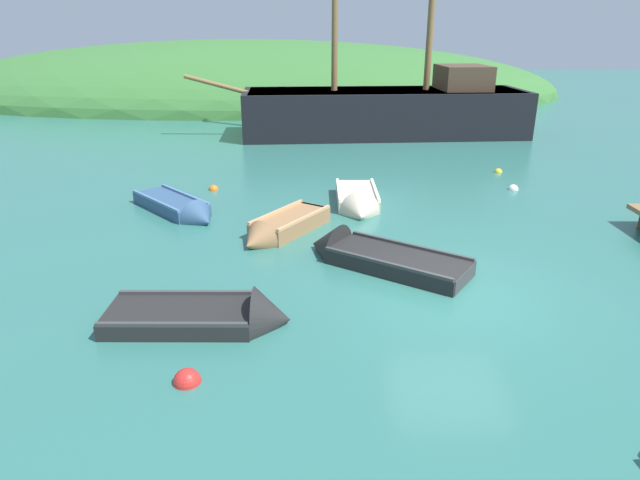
% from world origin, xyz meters
% --- Properties ---
extents(ground_plane, '(120.00, 120.00, 0.00)m').
position_xyz_m(ground_plane, '(0.00, 0.00, 0.00)').
color(ground_plane, '#2D6B60').
extents(shore_hill, '(48.66, 27.56, 8.02)m').
position_xyz_m(shore_hill, '(-8.73, 34.93, 0.00)').
color(shore_hill, '#387033').
rests_on(shore_hill, ground).
extents(sailing_ship, '(16.07, 4.79, 13.41)m').
position_xyz_m(sailing_ship, '(0.45, 16.88, 0.85)').
color(sailing_ship, black).
rests_on(sailing_ship, ground).
extents(rowboat_center, '(3.26, 1.27, 1.19)m').
position_xyz_m(rowboat_center, '(-4.60, -1.30, 0.09)').
color(rowboat_center, black).
rests_on(rowboat_center, ground).
extents(rowboat_portside, '(3.03, 3.15, 0.97)m').
position_xyz_m(rowboat_portside, '(-6.70, 4.88, 0.11)').
color(rowboat_portside, '#335175').
rests_on(rowboat_portside, ground).
extents(rowboat_near_dock, '(3.82, 3.14, 1.21)m').
position_xyz_m(rowboat_near_dock, '(-1.61, 1.45, 0.11)').
color(rowboat_near_dock, black).
rests_on(rowboat_near_dock, ground).
extents(rowboat_far, '(2.40, 2.98, 0.93)m').
position_xyz_m(rowboat_far, '(-3.73, 3.19, 0.14)').
color(rowboat_far, '#9E7047').
rests_on(rowboat_far, ground).
extents(rowboat_outer_left, '(1.19, 3.00, 1.12)m').
position_xyz_m(rowboat_outer_left, '(-1.63, 5.47, 0.12)').
color(rowboat_outer_left, beige).
rests_on(rowboat_outer_left, ground).
extents(buoy_white, '(0.34, 0.34, 0.34)m').
position_xyz_m(buoy_white, '(3.53, 7.33, 0.00)').
color(buoy_white, white).
rests_on(buoy_white, ground).
extents(buoy_yellow, '(0.28, 0.28, 0.28)m').
position_xyz_m(buoy_yellow, '(3.73, 9.59, 0.00)').
color(buoy_yellow, yellow).
rests_on(buoy_yellow, ground).
extents(buoy_orange, '(0.32, 0.32, 0.32)m').
position_xyz_m(buoy_orange, '(-6.20, 7.31, 0.00)').
color(buoy_orange, orange).
rests_on(buoy_orange, ground).
extents(buoy_red, '(0.42, 0.42, 0.42)m').
position_xyz_m(buoy_red, '(-4.73, -3.02, 0.00)').
color(buoy_red, red).
rests_on(buoy_red, ground).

